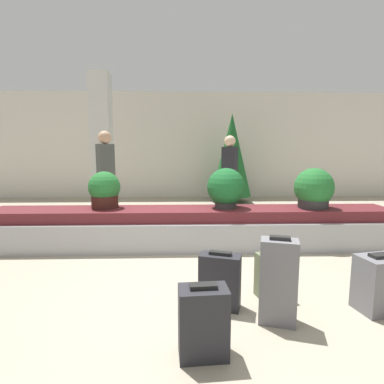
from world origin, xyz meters
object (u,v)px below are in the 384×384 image
object	(u,v)px
pillar	(102,144)
traveler_0	(106,167)
potted_plant_2	(314,189)
suitcase_2	(203,322)
potted_plant_0	(226,188)
suitcase_1	(278,281)
traveler_1	(229,167)
suitcase_4	(270,275)
suitcase_0	(379,284)
potted_plant_1	(104,190)
suitcase_3	(220,281)
decorated_tree	(232,155)

from	to	relation	value
pillar	traveler_0	world-z (taller)	pillar
potted_plant_2	traveler_0	xyz separation A→B (m)	(-3.53, 1.61, 0.25)
pillar	suitcase_2	size ratio (longest dim) A/B	5.94
pillar	potted_plant_0	xyz separation A→B (m)	(2.52, -2.61, -0.71)
suitcase_1	potted_plant_0	world-z (taller)	potted_plant_0
potted_plant_0	traveler_1	xyz separation A→B (m)	(0.39, 2.17, 0.19)
suitcase_4	traveler_0	world-z (taller)	traveler_0
suitcase_2	traveler_0	bearing A→B (deg)	108.31
suitcase_0	potted_plant_1	world-z (taller)	potted_plant_1
suitcase_1	traveler_0	bearing A→B (deg)	138.91
suitcase_4	potted_plant_1	size ratio (longest dim) A/B	0.85
pillar	suitcase_3	distance (m)	5.16
suitcase_4	decorated_tree	distance (m)	5.71
suitcase_4	potted_plant_2	distance (m)	2.08
suitcase_0	suitcase_1	xyz separation A→B (m)	(-0.97, -0.16, 0.11)
pillar	traveler_0	size ratio (longest dim) A/B	1.74
suitcase_2	potted_plant_2	distance (m)	3.15
pillar	suitcase_3	xyz separation A→B (m)	(2.22, -4.46, -1.34)
suitcase_1	suitcase_2	bearing A→B (deg)	-131.99
suitcase_0	traveler_1	xyz separation A→B (m)	(-0.74, 4.13, 0.82)
pillar	traveler_0	distance (m)	1.19
suitcase_2	decorated_tree	xyz separation A→B (m)	(1.22, 6.43, 1.06)
suitcase_2	decorated_tree	world-z (taller)	decorated_tree
suitcase_3	potted_plant_1	size ratio (longest dim) A/B	0.97
pillar	suitcase_3	bearing A→B (deg)	-63.60
suitcase_2	suitcase_4	size ratio (longest dim) A/B	1.14
suitcase_0	suitcase_3	size ratio (longest dim) A/B	1.00
potted_plant_1	traveler_0	size ratio (longest dim) A/B	0.30
potted_plant_0	traveler_1	distance (m)	2.22
potted_plant_2	potted_plant_1	bearing A→B (deg)	178.48
suitcase_2	potted_plant_2	world-z (taller)	potted_plant_2
suitcase_1	suitcase_4	size ratio (longest dim) A/B	1.60
traveler_1	suitcase_3	bearing A→B (deg)	-62.16
suitcase_0	potted_plant_0	distance (m)	2.34
suitcase_3	suitcase_4	bearing A→B (deg)	37.41
potted_plant_1	potted_plant_2	size ratio (longest dim) A/B	0.92
suitcase_0	suitcase_2	world-z (taller)	same
suitcase_1	suitcase_0	bearing A→B (deg)	25.58
suitcase_0	potted_plant_2	size ratio (longest dim) A/B	0.89
pillar	suitcase_4	distance (m)	5.26
suitcase_3	suitcase_4	distance (m)	0.56
suitcase_2	potted_plant_0	xyz separation A→B (m)	(0.51, 2.51, 0.63)
suitcase_0	suitcase_3	distance (m)	1.44
suitcase_2	traveler_0	distance (m)	4.50
pillar	decorated_tree	xyz separation A→B (m)	(3.24, 1.31, -0.28)
suitcase_2	traveler_0	world-z (taller)	traveler_0
suitcase_3	potted_plant_2	world-z (taller)	potted_plant_2
potted_plant_2	decorated_tree	bearing A→B (deg)	98.94
decorated_tree	traveler_0	bearing A→B (deg)	-141.09
potted_plant_0	potted_plant_1	size ratio (longest dim) A/B	1.09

